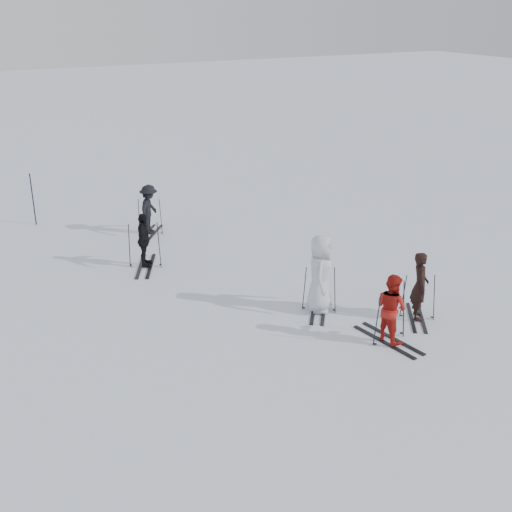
% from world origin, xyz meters
% --- Properties ---
extents(ground, '(120.00, 120.00, 0.00)m').
position_xyz_m(ground, '(0.00, 0.00, 0.00)').
color(ground, silver).
rests_on(ground, ground).
extents(skier_near_dark, '(0.65, 0.70, 1.61)m').
position_xyz_m(skier_near_dark, '(2.64, -1.97, 0.80)').
color(skier_near_dark, black).
rests_on(skier_near_dark, ground).
extents(skier_red, '(0.68, 0.82, 1.53)m').
position_xyz_m(skier_red, '(1.39, -2.50, 0.77)').
color(skier_red, '#A51912').
rests_on(skier_red, ground).
extents(skier_grey, '(1.02, 1.09, 1.87)m').
position_xyz_m(skier_grey, '(0.85, -0.58, 0.93)').
color(skier_grey, silver).
rests_on(skier_grey, ground).
extents(skier_uphill_left, '(0.71, 0.96, 1.51)m').
position_xyz_m(skier_uphill_left, '(-1.90, 3.94, 0.75)').
color(skier_uphill_left, black).
rests_on(skier_uphill_left, ground).
extents(skier_uphill_far, '(1.06, 1.14, 1.54)m').
position_xyz_m(skier_uphill_far, '(-0.86, 6.46, 0.77)').
color(skier_uphill_far, black).
rests_on(skier_uphill_far, ground).
extents(skis_near_dark, '(1.75, 1.55, 1.13)m').
position_xyz_m(skis_near_dark, '(2.64, -1.97, 0.57)').
color(skis_near_dark, black).
rests_on(skis_near_dark, ground).
extents(skis_red, '(1.94, 1.21, 1.33)m').
position_xyz_m(skis_red, '(1.39, -2.50, 0.67)').
color(skis_red, black).
rests_on(skis_red, ground).
extents(skis_grey, '(1.78, 1.63, 1.16)m').
position_xyz_m(skis_grey, '(0.85, -0.58, 0.58)').
color(skis_grey, black).
rests_on(skis_grey, ground).
extents(skis_uphill_left, '(2.04, 1.64, 1.32)m').
position_xyz_m(skis_uphill_left, '(-1.90, 3.94, 0.66)').
color(skis_uphill_left, black).
rests_on(skis_uphill_left, ground).
extents(skis_uphill_far, '(1.78, 1.64, 1.16)m').
position_xyz_m(skis_uphill_far, '(-0.86, 6.46, 0.58)').
color(skis_uphill_far, black).
rests_on(skis_uphill_far, ground).
extents(piste_marker, '(0.04, 0.04, 1.72)m').
position_xyz_m(piste_marker, '(-3.91, 9.04, 0.86)').
color(piste_marker, black).
rests_on(piste_marker, ground).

